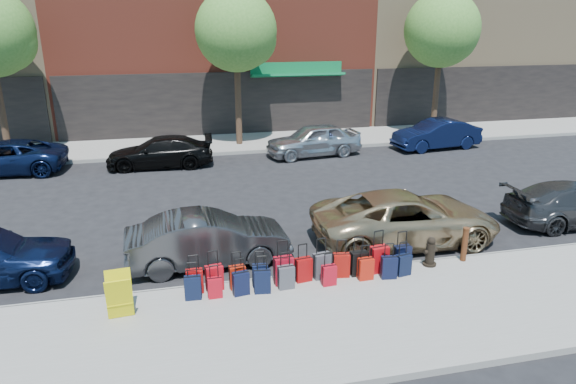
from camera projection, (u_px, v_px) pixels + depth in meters
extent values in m
plane|color=black|center=(264.00, 215.00, 16.68)|extent=(120.00, 120.00, 0.00)
cube|color=gray|center=(321.00, 322.00, 10.66)|extent=(60.00, 4.00, 0.15)
cube|color=gray|center=(228.00, 143.00, 25.88)|extent=(60.00, 4.00, 0.15)
cube|color=gray|center=(298.00, 277.00, 12.52)|extent=(60.00, 0.08, 0.15)
cube|color=gray|center=(233.00, 153.00, 24.02)|extent=(60.00, 0.08, 0.15)
cube|color=black|center=(223.00, 105.00, 27.16)|extent=(16.66, 0.15, 3.40)
cube|color=#0B6435|center=(298.00, 75.00, 27.20)|extent=(5.00, 0.91, 0.27)
cube|color=#0B6435|center=(297.00, 68.00, 27.37)|extent=(5.00, 0.10, 0.60)
cube|color=black|center=(491.00, 95.00, 30.56)|extent=(14.70, 0.15, 3.40)
cylinder|color=black|center=(0.00, 103.00, 22.50)|extent=(0.30, 0.30, 4.80)
sphere|color=#3D7627|center=(5.00, 41.00, 21.79)|extent=(2.58, 2.58, 2.58)
cylinder|color=black|center=(238.00, 95.00, 24.73)|extent=(0.30, 0.30, 4.80)
sphere|color=#3D7627|center=(236.00, 30.00, 23.78)|extent=(3.80, 3.80, 3.80)
sphere|color=#3D7627|center=(249.00, 39.00, 24.02)|extent=(2.58, 2.58, 2.58)
cylinder|color=black|center=(436.00, 89.00, 26.97)|extent=(0.30, 0.30, 4.80)
sphere|color=#3D7627|center=(442.00, 29.00, 26.01)|extent=(3.80, 3.80, 3.80)
sphere|color=#3D7627|center=(452.00, 37.00, 26.26)|extent=(2.58, 2.58, 2.58)
cube|color=#9B0A0A|center=(195.00, 281.00, 11.58)|extent=(0.38, 0.21, 0.56)
cylinder|color=black|center=(193.00, 257.00, 11.38)|extent=(0.21, 0.03, 0.03)
cube|color=#B10B15|center=(214.00, 278.00, 11.70)|extent=(0.42, 0.28, 0.59)
cylinder|color=black|center=(213.00, 252.00, 11.50)|extent=(0.22, 0.07, 0.03)
cube|color=#971A09|center=(237.00, 277.00, 11.77)|extent=(0.38, 0.23, 0.55)
cylinder|color=black|center=(237.00, 254.00, 11.58)|extent=(0.21, 0.05, 0.03)
cube|color=black|center=(260.00, 275.00, 11.87)|extent=(0.37, 0.23, 0.53)
cylinder|color=black|center=(260.00, 253.00, 11.69)|extent=(0.20, 0.05, 0.03)
cube|color=maroon|center=(284.00, 270.00, 11.96)|extent=(0.46, 0.27, 0.67)
cylinder|color=black|center=(283.00, 242.00, 11.73)|extent=(0.25, 0.05, 0.03)
cube|color=#90090A|center=(303.00, 270.00, 12.10)|extent=(0.41, 0.27, 0.58)
cylinder|color=black|center=(304.00, 245.00, 11.89)|extent=(0.22, 0.06, 0.03)
cube|color=#3D3D42|center=(322.00, 266.00, 12.23)|extent=(0.45, 0.30, 0.63)
cylinder|color=black|center=(323.00, 240.00, 12.01)|extent=(0.24, 0.07, 0.03)
cube|color=maroon|center=(341.00, 265.00, 12.30)|extent=(0.42, 0.27, 0.58)
cylinder|color=black|center=(342.00, 241.00, 12.10)|extent=(0.22, 0.06, 0.03)
cube|color=black|center=(359.00, 263.00, 12.37)|extent=(0.41, 0.24, 0.61)
cylinder|color=black|center=(360.00, 238.00, 12.16)|extent=(0.23, 0.04, 0.03)
cube|color=#A80A0F|center=(379.00, 259.00, 12.52)|extent=(0.48, 0.31, 0.67)
cylinder|color=black|center=(381.00, 232.00, 12.29)|extent=(0.25, 0.07, 0.03)
cube|color=black|center=(402.00, 258.00, 12.66)|extent=(0.42, 0.24, 0.61)
cylinder|color=black|center=(404.00, 233.00, 12.45)|extent=(0.23, 0.04, 0.03)
cube|color=black|center=(193.00, 288.00, 11.33)|extent=(0.37, 0.23, 0.53)
cylinder|color=black|center=(191.00, 264.00, 11.14)|extent=(0.20, 0.04, 0.03)
cube|color=#AC0B18|center=(215.00, 288.00, 11.39)|extent=(0.32, 0.19, 0.47)
cylinder|color=black|center=(214.00, 267.00, 11.23)|extent=(0.18, 0.03, 0.03)
cube|color=black|center=(241.00, 283.00, 11.51)|extent=(0.39, 0.26, 0.53)
cylinder|color=black|center=(240.00, 260.00, 11.32)|extent=(0.20, 0.06, 0.03)
cube|color=black|center=(262.00, 281.00, 11.59)|extent=(0.39, 0.26, 0.55)
cylinder|color=black|center=(262.00, 258.00, 11.40)|extent=(0.21, 0.06, 0.03)
cube|color=#403F45|center=(286.00, 277.00, 11.77)|extent=(0.39, 0.24, 0.55)
cylinder|color=black|center=(286.00, 254.00, 11.58)|extent=(0.21, 0.05, 0.03)
cube|color=#A80A1A|center=(329.00, 275.00, 11.93)|extent=(0.34, 0.22, 0.49)
cylinder|color=black|center=(330.00, 255.00, 11.76)|extent=(0.19, 0.05, 0.03)
cube|color=#AB190B|center=(365.00, 269.00, 12.18)|extent=(0.37, 0.23, 0.53)
cylinder|color=black|center=(367.00, 247.00, 12.00)|extent=(0.20, 0.04, 0.03)
cube|color=black|center=(389.00, 267.00, 12.24)|extent=(0.39, 0.26, 0.54)
cylinder|color=black|center=(390.00, 245.00, 12.05)|extent=(0.21, 0.06, 0.03)
cube|color=black|center=(403.00, 265.00, 12.39)|extent=(0.39, 0.27, 0.53)
cylinder|color=black|center=(405.00, 243.00, 12.20)|extent=(0.20, 0.07, 0.03)
cylinder|color=black|center=(429.00, 264.00, 12.96)|extent=(0.34, 0.34, 0.06)
cylinder|color=black|center=(430.00, 253.00, 12.86)|extent=(0.23, 0.23, 0.54)
sphere|color=black|center=(431.00, 241.00, 12.75)|extent=(0.21, 0.21, 0.21)
cylinder|color=black|center=(430.00, 251.00, 12.84)|extent=(0.39, 0.17, 0.10)
cylinder|color=#38190C|center=(465.00, 245.00, 13.06)|extent=(0.15, 0.15, 0.88)
cylinder|color=#38190C|center=(467.00, 229.00, 12.92)|extent=(0.17, 0.17, 0.04)
cube|color=#D7CB0B|center=(119.00, 299.00, 10.46)|extent=(0.54, 0.28, 0.94)
cube|color=#D7CB0B|center=(119.00, 291.00, 10.77)|extent=(0.54, 0.28, 0.94)
cube|color=#D7CB0B|center=(120.00, 301.00, 10.66)|extent=(0.55, 0.39, 0.02)
imported|color=#363639|center=(208.00, 239.00, 13.14)|extent=(4.23, 1.68, 1.37)
imported|color=tan|center=(406.00, 218.00, 14.44)|extent=(5.30, 2.50, 1.46)
imported|color=#373739|center=(576.00, 204.00, 15.79)|extent=(4.52, 1.95, 1.30)
imported|color=#0D193C|center=(3.00, 158.00, 20.92)|extent=(4.95, 2.51, 1.34)
imported|color=black|center=(160.00, 152.00, 21.88)|extent=(4.55, 2.05, 1.29)
imported|color=silver|center=(314.00, 140.00, 23.60)|extent=(4.56, 2.29, 1.49)
imported|color=#0D173B|center=(436.00, 134.00, 24.93)|extent=(4.44, 1.97, 1.42)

